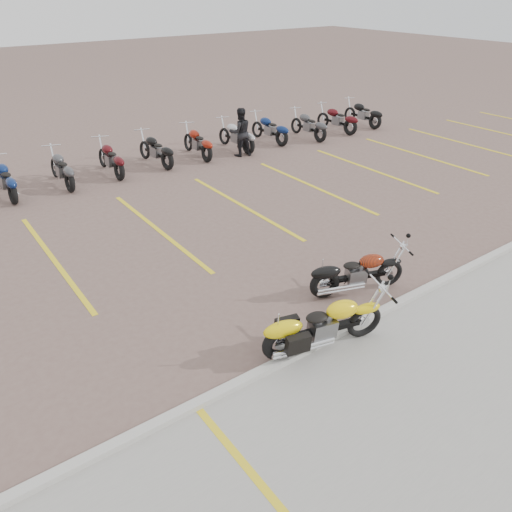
{
  "coord_description": "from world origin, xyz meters",
  "views": [
    {
      "loc": [
        -4.82,
        -7.04,
        5.75
      ],
      "look_at": [
        0.46,
        0.26,
        0.75
      ],
      "focal_mm": 35.0,
      "sensor_mm": 36.0,
      "label": 1
    }
  ],
  "objects": [
    {
      "name": "flame_cruiser",
      "position": [
        1.99,
        -1.1,
        0.43
      ],
      "size": [
        2.01,
        0.83,
        0.86
      ],
      "rotation": [
        0.06,
        0.0,
        -0.34
      ],
      "color": "black",
      "rests_on": "ground"
    },
    {
      "name": "yellow_cruiser",
      "position": [
        0.18,
        -2.04,
        0.48
      ],
      "size": [
        2.29,
        0.71,
        0.96
      ],
      "rotation": [
        0.11,
        0.0,
        -0.25
      ],
      "color": "black",
      "rests_on": "ground"
    },
    {
      "name": "concrete_apron",
      "position": [
        0.0,
        -4.5,
        0.01
      ],
      "size": [
        60.0,
        5.0,
        0.01
      ],
      "primitive_type": "cube",
      "color": "#9E9B93",
      "rests_on": "ground"
    },
    {
      "name": "person_b",
      "position": [
        5.34,
        7.98,
        0.88
      ],
      "size": [
        1.0,
        0.87,
        1.75
      ],
      "primitive_type": "imported",
      "rotation": [
        0.0,
        0.0,
        2.87
      ],
      "color": "black",
      "rests_on": "ground"
    },
    {
      "name": "curb",
      "position": [
        0.0,
        -2.0,
        0.06
      ],
      "size": [
        60.0,
        0.18,
        0.12
      ],
      "primitive_type": "cube",
      "color": "#ADAAA3",
      "rests_on": "ground"
    },
    {
      "name": "ground",
      "position": [
        0.0,
        0.0,
        0.0
      ],
      "size": [
        100.0,
        100.0,
        0.0
      ],
      "primitive_type": "plane",
      "color": "#705850",
      "rests_on": "ground"
    },
    {
      "name": "bg_bike_row",
      "position": [
        2.31,
        8.6,
        0.55
      ],
      "size": [
        20.48,
        2.01,
        1.1
      ],
      "color": "black",
      "rests_on": "ground"
    },
    {
      "name": "parking_stripes",
      "position": [
        0.0,
        4.0,
        0.0
      ],
      "size": [
        38.0,
        5.5,
        0.01
      ],
      "primitive_type": null,
      "color": "gold",
      "rests_on": "ground"
    }
  ]
}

